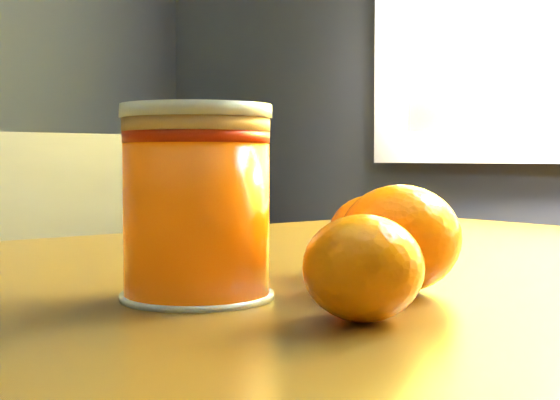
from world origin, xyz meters
TOP-DOWN VIEW (x-y plane):
  - juice_glass at (0.85, 0.02)m, footprint 0.09×0.09m
  - orange_front at (0.97, -0.03)m, footprint 0.09×0.09m
  - orange_back at (1.00, 0.02)m, footprint 0.09×0.09m
  - orange_extra at (0.89, -0.09)m, footprint 0.06×0.06m

SIDE VIEW (x-z plane):
  - orange_extra at x=0.89m, z-range 0.77..0.82m
  - orange_back at x=1.00m, z-range 0.77..0.82m
  - orange_front at x=0.97m, z-range 0.77..0.83m
  - juice_glass at x=0.85m, z-range 0.77..0.88m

